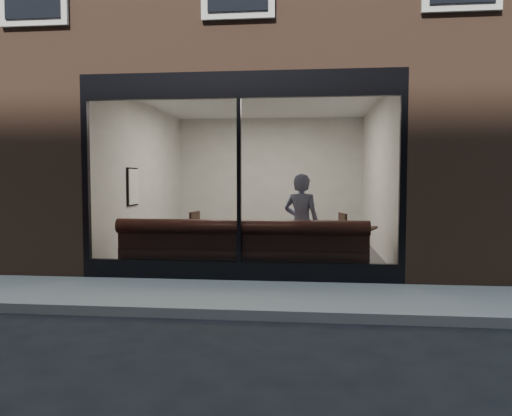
# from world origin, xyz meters

# --- Properties ---
(ground) EXTENTS (120.00, 120.00, 0.00)m
(ground) POSITION_xyz_m (0.00, 0.00, 0.00)
(ground) COLOR black
(ground) RESTS_ON ground
(sidewalk_near) EXTENTS (40.00, 2.00, 0.01)m
(sidewalk_near) POSITION_xyz_m (0.00, 1.00, 0.01)
(sidewalk_near) COLOR gray
(sidewalk_near) RESTS_ON ground
(kerb_near) EXTENTS (40.00, 0.10, 0.12)m
(kerb_near) POSITION_xyz_m (0.00, -0.05, 0.06)
(kerb_near) COLOR gray
(kerb_near) RESTS_ON ground
(host_building_pier_left) EXTENTS (2.50, 12.00, 3.20)m
(host_building_pier_left) POSITION_xyz_m (-3.75, 8.00, 1.60)
(host_building_pier_left) COLOR brown
(host_building_pier_left) RESTS_ON ground
(host_building_pier_right) EXTENTS (2.50, 12.00, 3.20)m
(host_building_pier_right) POSITION_xyz_m (3.75, 8.00, 1.60)
(host_building_pier_right) COLOR brown
(host_building_pier_right) RESTS_ON ground
(host_building_backfill) EXTENTS (5.00, 6.00, 3.20)m
(host_building_backfill) POSITION_xyz_m (0.00, 11.00, 1.60)
(host_building_backfill) COLOR brown
(host_building_backfill) RESTS_ON ground
(cafe_floor) EXTENTS (6.00, 6.00, 0.00)m
(cafe_floor) POSITION_xyz_m (0.00, 5.00, 0.02)
(cafe_floor) COLOR #2D2D30
(cafe_floor) RESTS_ON ground
(cafe_ceiling) EXTENTS (6.00, 6.00, 0.00)m
(cafe_ceiling) POSITION_xyz_m (0.00, 5.00, 3.19)
(cafe_ceiling) COLOR white
(cafe_ceiling) RESTS_ON host_building_upper
(cafe_wall_back) EXTENTS (5.00, 0.00, 5.00)m
(cafe_wall_back) POSITION_xyz_m (0.00, 7.99, 1.60)
(cafe_wall_back) COLOR beige
(cafe_wall_back) RESTS_ON ground
(cafe_wall_left) EXTENTS (0.00, 6.00, 6.00)m
(cafe_wall_left) POSITION_xyz_m (-2.49, 5.00, 1.60)
(cafe_wall_left) COLOR beige
(cafe_wall_left) RESTS_ON ground
(cafe_wall_right) EXTENTS (0.00, 6.00, 6.00)m
(cafe_wall_right) POSITION_xyz_m (2.49, 5.00, 1.60)
(cafe_wall_right) COLOR beige
(cafe_wall_right) RESTS_ON ground
(storefront_kick) EXTENTS (5.00, 0.10, 0.30)m
(storefront_kick) POSITION_xyz_m (0.00, 2.05, 0.15)
(storefront_kick) COLOR black
(storefront_kick) RESTS_ON ground
(storefront_header) EXTENTS (5.00, 0.10, 0.40)m
(storefront_header) POSITION_xyz_m (0.00, 2.05, 3.00)
(storefront_header) COLOR black
(storefront_header) RESTS_ON host_building_upper
(storefront_mullion) EXTENTS (0.06, 0.10, 2.50)m
(storefront_mullion) POSITION_xyz_m (0.00, 2.05, 1.55)
(storefront_mullion) COLOR black
(storefront_mullion) RESTS_ON storefront_kick
(storefront_glass) EXTENTS (4.80, 0.00, 4.80)m
(storefront_glass) POSITION_xyz_m (0.00, 2.02, 1.55)
(storefront_glass) COLOR white
(storefront_glass) RESTS_ON storefront_kick
(banquette) EXTENTS (4.00, 0.55, 0.45)m
(banquette) POSITION_xyz_m (0.00, 2.45, 0.23)
(banquette) COLOR black
(banquette) RESTS_ON cafe_floor
(person) EXTENTS (0.70, 0.57, 1.66)m
(person) POSITION_xyz_m (0.95, 2.71, 0.83)
(person) COLOR #848FB5
(person) RESTS_ON cafe_floor
(cafe_table_left) EXTENTS (0.60, 0.60, 0.04)m
(cafe_table_left) POSITION_xyz_m (-1.65, 3.03, 0.74)
(cafe_table_left) COLOR black
(cafe_table_left) RESTS_ON cafe_floor
(cafe_table_right) EXTENTS (0.82, 0.82, 0.04)m
(cafe_table_right) POSITION_xyz_m (1.84, 3.00, 0.74)
(cafe_table_right) COLOR black
(cafe_table_right) RESTS_ON cafe_floor
(cafe_chair_left) EXTENTS (0.51, 0.51, 0.04)m
(cafe_chair_left) POSITION_xyz_m (-1.28, 3.76, 0.24)
(cafe_chair_left) COLOR black
(cafe_chair_left) RESTS_ON cafe_floor
(cafe_chair_right) EXTENTS (0.51, 0.51, 0.04)m
(cafe_chair_right) POSITION_xyz_m (1.49, 3.56, 0.24)
(cafe_chair_right) COLOR black
(cafe_chair_right) RESTS_ON cafe_floor
(wall_poster) EXTENTS (0.02, 0.53, 0.71)m
(wall_poster) POSITION_xyz_m (-2.45, 4.18, 1.41)
(wall_poster) COLOR white
(wall_poster) RESTS_ON cafe_wall_left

